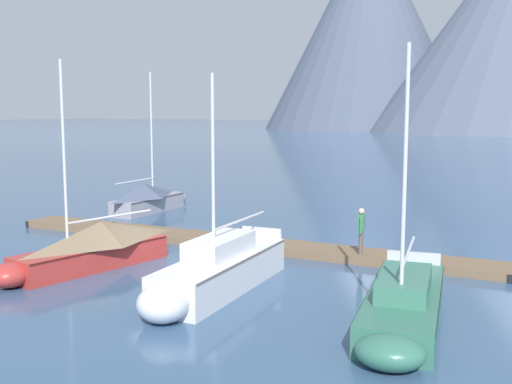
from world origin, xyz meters
TOP-DOWN VIEW (x-y plane):
  - ground_plane at (0.00, 0.00)m, footprint 700.00×700.00m
  - mountain_west_summit at (-54.06, 176.47)m, footprint 66.44×66.44m
  - dock at (0.00, 4.00)m, footprint 21.62×2.79m
  - sailboat_nearest_berth at (-8.57, 9.22)m, footprint 1.93×6.11m
  - sailboat_second_berth at (-2.37, -1.67)m, footprint 2.55×6.74m
  - sailboat_mid_dock_port at (3.06, -1.95)m, footprint 2.22×7.29m
  - sailboat_mid_dock_starboard at (8.79, -1.87)m, footprint 2.99×7.38m
  - person_on_dock at (5.54, 3.99)m, footprint 0.31×0.57m

SIDE VIEW (x-z plane):
  - ground_plane at x=0.00m, z-range 0.00..0.00m
  - dock at x=0.00m, z-range -0.01..0.29m
  - sailboat_mid_dock_starboard at x=8.79m, z-range -3.03..4.07m
  - sailboat_mid_dock_port at x=3.06m, z-range -2.62..3.98m
  - sailboat_nearest_berth at x=-8.57m, z-range -3.04..4.58m
  - sailboat_second_berth at x=-2.37m, z-range -2.81..4.37m
  - person_on_dock at x=5.54m, z-range 0.42..2.11m
  - mountain_west_summit at x=-54.06m, z-range 0.96..66.84m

